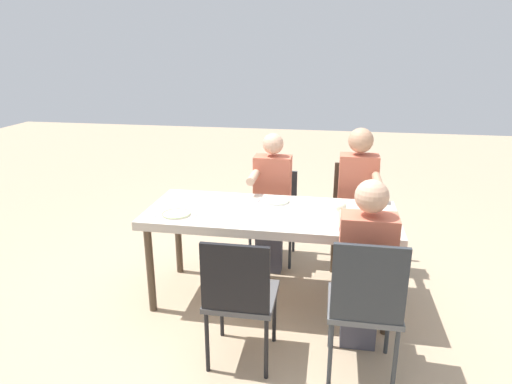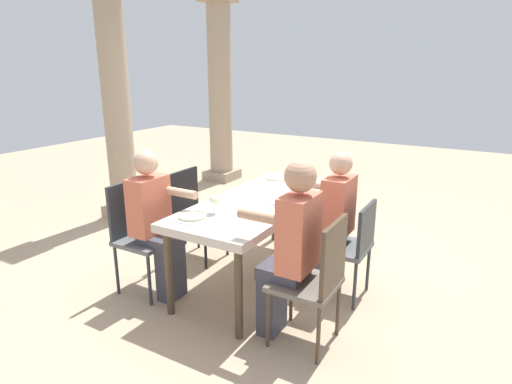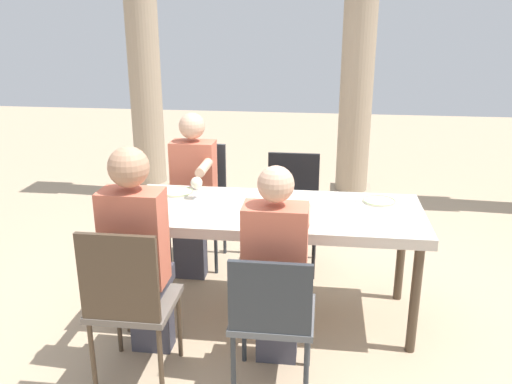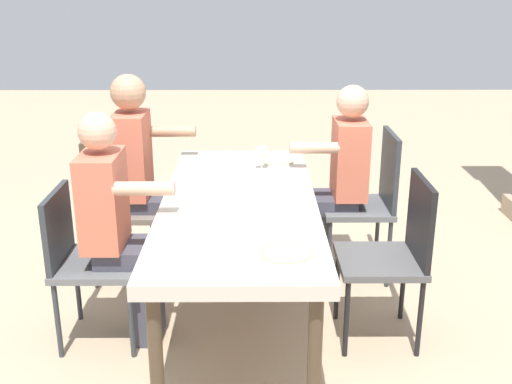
% 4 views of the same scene
% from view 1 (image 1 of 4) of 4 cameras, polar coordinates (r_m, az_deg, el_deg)
% --- Properties ---
extents(ground_plane, '(16.00, 16.00, 0.00)m').
position_cam_1_polar(ground_plane, '(3.84, 1.78, -13.40)').
color(ground_plane, tan).
extents(dining_table, '(1.95, 0.81, 0.78)m').
position_cam_1_polar(dining_table, '(3.53, 1.89, -3.48)').
color(dining_table, beige).
rests_on(dining_table, ground).
extents(chair_west_north, '(0.44, 0.44, 0.97)m').
position_cam_1_polar(chair_west_north, '(2.83, 13.77, -13.34)').
color(chair_west_north, '#5B5E61').
rests_on(chair_west_north, ground).
extents(chair_west_south, '(0.44, 0.44, 0.95)m').
position_cam_1_polar(chair_west_south, '(4.34, 12.49, -2.10)').
color(chair_west_south, '#6A6158').
rests_on(chair_west_south, ground).
extents(chair_mid_north, '(0.44, 0.44, 0.91)m').
position_cam_1_polar(chair_mid_north, '(2.89, -2.14, -12.77)').
color(chair_mid_north, '#4F4F50').
rests_on(chair_mid_north, ground).
extents(chair_mid_south, '(0.44, 0.44, 0.85)m').
position_cam_1_polar(chair_mid_south, '(4.37, 2.30, -2.10)').
color(chair_mid_south, '#5B5E61').
rests_on(chair_mid_south, ground).
extents(diner_woman_green, '(0.35, 0.49, 1.26)m').
position_cam_1_polar(diner_woman_green, '(4.14, 1.94, -0.75)').
color(diner_woman_green, '#3F3F4C').
rests_on(diner_woman_green, ground).
extents(diner_man_white, '(0.35, 0.50, 1.34)m').
position_cam_1_polar(diner_man_white, '(4.09, 12.81, -0.68)').
color(diner_man_white, '#3F3F4C').
rests_on(diner_man_white, ground).
extents(diner_guest_third, '(0.35, 0.49, 1.27)m').
position_cam_1_polar(diner_guest_third, '(2.95, 13.65, -9.17)').
color(diner_guest_third, '#3F3F4C').
rests_on(diner_guest_third, ground).
extents(plate_0, '(0.22, 0.22, 0.02)m').
position_cam_1_polar(plate_0, '(3.27, 13.56, -4.34)').
color(plate_0, silver).
rests_on(plate_0, dining_table).
extents(wine_glass_0, '(0.08, 0.08, 0.15)m').
position_cam_1_polar(wine_glass_0, '(3.32, 10.77, -1.93)').
color(wine_glass_0, white).
rests_on(wine_glass_0, dining_table).
extents(fork_0, '(0.02, 0.17, 0.01)m').
position_cam_1_polar(fork_0, '(3.28, 16.16, -4.55)').
color(fork_0, silver).
rests_on(fork_0, dining_table).
extents(spoon_0, '(0.04, 0.17, 0.01)m').
position_cam_1_polar(spoon_0, '(3.26, 10.92, -4.30)').
color(spoon_0, silver).
rests_on(spoon_0, dining_table).
extents(plate_1, '(0.22, 0.22, 0.02)m').
position_cam_1_polar(plate_1, '(3.70, 2.56, -1.14)').
color(plate_1, white).
rests_on(plate_1, dining_table).
extents(fork_1, '(0.02, 0.17, 0.01)m').
position_cam_1_polar(fork_1, '(3.69, 4.87, -1.36)').
color(fork_1, silver).
rests_on(fork_1, dining_table).
extents(spoon_1, '(0.03, 0.17, 0.01)m').
position_cam_1_polar(spoon_1, '(3.72, 0.27, -1.10)').
color(spoon_1, silver).
rests_on(spoon_1, dining_table).
extents(plate_2, '(0.22, 0.22, 0.02)m').
position_cam_1_polar(plate_2, '(3.47, -10.14, -2.77)').
color(plate_2, silver).
rests_on(plate_2, dining_table).
extents(fork_2, '(0.03, 0.17, 0.01)m').
position_cam_1_polar(fork_2, '(3.42, -7.77, -3.04)').
color(fork_2, silver).
rests_on(fork_2, dining_table).
extents(spoon_2, '(0.02, 0.17, 0.01)m').
position_cam_1_polar(spoon_2, '(3.52, -12.44, -2.69)').
color(spoon_2, silver).
rests_on(spoon_2, dining_table).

